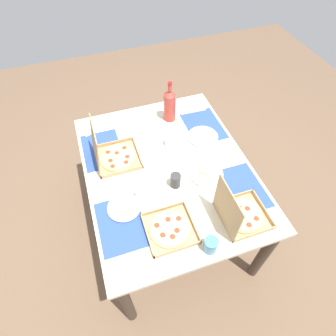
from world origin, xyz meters
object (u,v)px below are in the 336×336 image
object	(u,v)px
plate_far_left	(124,208)
condiment_bowl	(171,141)
pizza_box_corner_right	(113,155)
pizza_box_edge_far	(240,214)
soda_bottle	(170,105)
pizza_box_center	(170,229)
plate_middle	(203,137)
plate_near_right	(206,173)
cup_red	(211,245)
cup_clear_right	(176,180)

from	to	relation	value
plate_far_left	condiment_bowl	world-z (taller)	condiment_bowl
condiment_bowl	pizza_box_corner_right	bearing A→B (deg)	92.74
pizza_box_edge_far	soda_bottle	world-z (taller)	soda_bottle
pizza_box_center	plate_middle	size ratio (longest dim) A/B	1.23
pizza_box_center	plate_middle	bearing A→B (deg)	-37.04
plate_near_right	cup_red	world-z (taller)	cup_red
pizza_box_edge_far	plate_near_right	size ratio (longest dim) A/B	1.38
soda_bottle	cup_clear_right	xyz separation A→B (m)	(-0.61, 0.16, -0.08)
pizza_box_center	soda_bottle	distance (m)	0.95
plate_near_right	cup_red	distance (m)	0.51
plate_near_right	plate_far_left	distance (m)	0.57
cup_red	plate_near_right	bearing A→B (deg)	-21.27
plate_middle	soda_bottle	distance (m)	0.34
pizza_box_center	plate_middle	distance (m)	0.77
cup_clear_right	condiment_bowl	distance (m)	0.36
pizza_box_center	cup_clear_right	xyz separation A→B (m)	(0.28, -0.14, 0.04)
plate_middle	soda_bottle	size ratio (longest dim) A/B	0.68
pizza_box_corner_right	plate_near_right	xyz separation A→B (m)	(-0.32, -0.54, -0.04)
pizza_box_center	plate_near_right	world-z (taller)	pizza_box_center
plate_near_right	soda_bottle	distance (m)	0.61
pizza_box_edge_far	plate_far_left	distance (m)	0.67
pizza_box_edge_far	plate_near_right	bearing A→B (deg)	8.23
cup_red	cup_clear_right	bearing A→B (deg)	3.66
plate_middle	condiment_bowl	xyz separation A→B (m)	(0.02, 0.24, 0.02)
condiment_bowl	plate_far_left	bearing A→B (deg)	134.00
plate_far_left	cup_clear_right	distance (m)	0.36
plate_near_right	plate_far_left	bearing A→B (deg)	98.35
cup_clear_right	condiment_bowl	size ratio (longest dim) A/B	1.13
pizza_box_corner_right	soda_bottle	size ratio (longest dim) A/B	0.98
pizza_box_corner_right	plate_middle	bearing A→B (deg)	-89.83
pizza_box_corner_right	pizza_box_center	bearing A→B (deg)	-162.80
soda_bottle	pizza_box_edge_far	bearing A→B (deg)	-174.01
condiment_bowl	cup_clear_right	bearing A→B (deg)	166.67
plate_middle	plate_far_left	size ratio (longest dim) A/B	1.10
pizza_box_corner_right	cup_clear_right	xyz separation A→B (m)	(-0.33, -0.33, 0.00)
pizza_box_corner_right	condiment_bowl	xyz separation A→B (m)	(0.02, -0.41, -0.02)
pizza_box_corner_right	cup_red	xyz separation A→B (m)	(-0.79, -0.36, -0.00)
pizza_box_corner_right	plate_middle	xyz separation A→B (m)	(0.00, -0.66, -0.04)
plate_middle	cup_red	bearing A→B (deg)	159.36
cup_clear_right	soda_bottle	bearing A→B (deg)	-15.13
pizza_box_corner_right	cup_clear_right	size ratio (longest dim) A/B	3.23
pizza_box_edge_far	soda_bottle	bearing A→B (deg)	5.99
pizza_box_edge_far	plate_middle	world-z (taller)	pizza_box_edge_far
plate_middle	cup_clear_right	bearing A→B (deg)	135.65
plate_middle	soda_bottle	bearing A→B (deg)	30.48
pizza_box_corner_right	soda_bottle	xyz separation A→B (m)	(0.28, -0.49, 0.08)
pizza_box_edge_far	plate_near_right	world-z (taller)	pizza_box_edge_far
pizza_box_center	pizza_box_edge_far	distance (m)	0.41
pizza_box_corner_right	pizza_box_center	world-z (taller)	pizza_box_corner_right
condiment_bowl	plate_near_right	bearing A→B (deg)	-158.86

